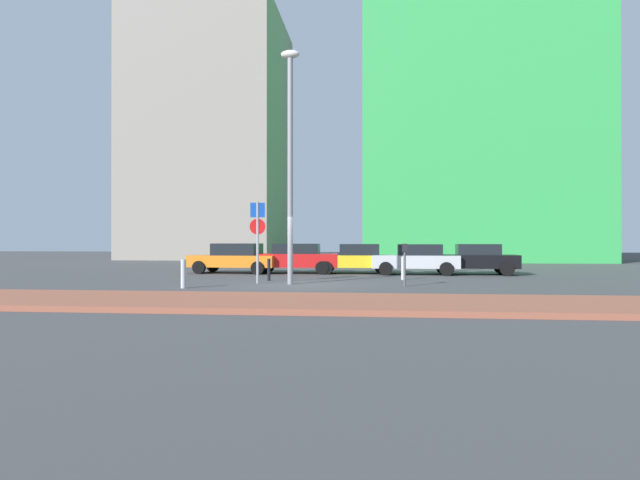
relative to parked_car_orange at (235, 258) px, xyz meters
name	(u,v)px	position (x,y,z in m)	size (l,w,h in m)	color
ground_plane	(301,285)	(4.26, -6.54, -0.77)	(120.00, 120.00, 0.00)	#424244
sidewalk_brick	(267,302)	(4.26, -12.71, -0.70)	(40.00, 3.69, 0.14)	#93513D
parked_car_orange	(235,258)	(0.00, 0.00, 0.00)	(4.51, 2.29, 1.49)	orange
parked_car_red	(293,258)	(2.90, 0.24, 0.00)	(4.64, 2.17, 1.48)	red
parked_car_yellow	(356,258)	(6.01, 0.37, -0.02)	(3.95, 2.08, 1.46)	gold
parked_car_silver	(416,259)	(8.92, -0.20, -0.01)	(4.11, 1.95, 1.45)	#B7BABF
parked_car_black	(475,259)	(11.74, 0.06, -0.01)	(4.05, 2.11, 1.46)	black
parking_sign_post	(258,232)	(2.54, -6.17, 1.17)	(0.59, 0.16, 3.08)	gray
parking_meter	(405,259)	(7.99, -6.98, 0.20)	(0.18, 0.14, 1.51)	#4C4C51
street_lamp	(290,150)	(3.83, -6.44, 4.22)	(0.70, 0.36, 8.68)	gray
traffic_bollard_near	(269,270)	(2.69, -4.79, -0.33)	(0.13, 0.13, 0.89)	black
traffic_bollard_mid	(183,274)	(0.49, -8.43, -0.29)	(0.18, 0.18, 0.97)	#B7B7BC
traffic_bollard_far	(403,268)	(8.10, -3.74, -0.30)	(0.14, 0.14, 0.96)	#B7B7BC
building_colorful_midrise	(472,85)	(15.22, 19.96, 14.16)	(18.35, 12.84, 29.88)	green
building_under_construction	(213,139)	(-8.47, 23.14, 10.63)	(13.32, 13.46, 22.81)	gray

